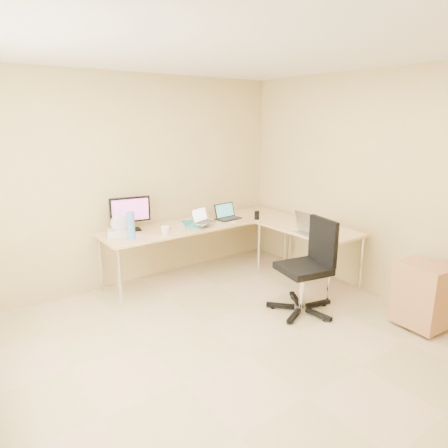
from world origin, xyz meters
TOP-DOWN VIEW (x-y plane):
  - floor at (0.00, 0.00)m, footprint 4.50×4.50m
  - ceiling at (0.00, 0.00)m, footprint 4.50×4.50m
  - wall_back at (0.00, 2.25)m, footprint 4.50×0.00m
  - wall_right at (2.10, 0.00)m, footprint 0.00×4.50m
  - desk_main at (0.72, 1.85)m, footprint 2.65×0.70m
  - desk_return at (1.70, 0.85)m, footprint 0.70×1.30m
  - monitor at (-0.17, 2.05)m, footprint 0.51×0.25m
  - book_stack at (0.56, 1.79)m, footprint 0.30×0.35m
  - laptop_center at (0.65, 1.66)m, footprint 0.35×0.31m
  - laptop_black at (1.14, 1.80)m, footprint 0.36×0.28m
  - keyboard at (0.61, 1.78)m, footprint 0.50×0.32m
  - mouse at (1.04, 1.55)m, footprint 0.10×0.07m
  - mug at (0.09, 1.65)m, footprint 0.13×0.13m
  - cd_stack at (0.22, 1.86)m, footprint 0.15×0.15m
  - water_bottle at (-0.31, 1.71)m, footprint 0.09×0.09m
  - papers at (-0.27, 1.87)m, footprint 0.29×0.35m
  - white_box at (-0.40, 1.91)m, footprint 0.26×0.23m
  - desk_fan at (-0.39, 1.89)m, footprint 0.20×0.20m
  - black_cup at (1.44, 1.55)m, footprint 0.08×0.08m
  - laptop_return at (1.50, 0.64)m, footprint 0.36×0.29m
  - office_chair at (1.02, 0.30)m, footprint 0.74×0.74m
  - cabinet at (1.72, -0.66)m, footprint 0.41×0.49m

SIDE VIEW (x-z plane):
  - floor at x=0.00m, z-range 0.00..0.00m
  - cabinet at x=1.72m, z-range 0.04..0.68m
  - desk_main at x=0.72m, z-range 0.00..0.73m
  - desk_return at x=1.70m, z-range 0.00..0.73m
  - office_chair at x=1.02m, z-range -0.02..1.02m
  - papers at x=-0.27m, z-range 0.73..0.74m
  - keyboard at x=0.61m, z-range 0.73..0.75m
  - cd_stack at x=0.22m, z-range 0.73..0.76m
  - mouse at x=1.04m, z-range 0.73..0.76m
  - book_stack at x=0.56m, z-range 0.73..0.78m
  - white_box at x=-0.40m, z-range 0.73..0.81m
  - mug at x=0.09m, z-range 0.73..0.83m
  - black_cup at x=1.44m, z-range 0.73..0.84m
  - laptop_black at x=1.14m, z-range 0.73..0.94m
  - laptop_return at x=1.50m, z-range 0.73..0.96m
  - desk_fan at x=-0.39m, z-range 0.73..0.97m
  - laptop_center at x=0.65m, z-range 0.78..0.97m
  - water_bottle at x=-0.31m, z-range 0.73..1.04m
  - monitor at x=-0.17m, z-range 0.73..1.15m
  - wall_back at x=0.00m, z-range -0.95..3.55m
  - wall_right at x=2.10m, z-range -0.95..3.55m
  - ceiling at x=0.00m, z-range 2.60..2.60m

